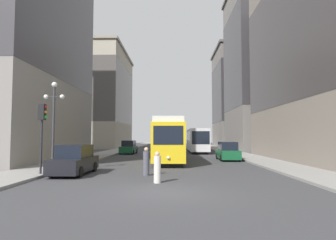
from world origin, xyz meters
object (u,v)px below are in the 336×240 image
(parked_car_left_mid, at_px, (75,161))
(parked_car_right_far, at_px, (228,152))
(parked_car_left_near, at_px, (129,148))
(traffic_light_near_left, at_px, (42,120))
(transit_bus, at_px, (197,139))
(pedestrian_crossing_near, at_px, (146,162))
(streetcar, at_px, (169,139))
(pedestrian_crossing_far, at_px, (157,168))
(lamp_post_left_near, at_px, (54,112))

(parked_car_left_mid, height_order, parked_car_right_far, same)
(parked_car_left_near, distance_m, traffic_light_near_left, 22.27)
(transit_bus, xyz_separation_m, traffic_light_near_left, (-11.36, -25.79, 1.39))
(parked_car_left_mid, relative_size, pedestrian_crossing_near, 2.67)
(streetcar, bearing_deg, parked_car_right_far, 6.26)
(parked_car_left_near, height_order, pedestrian_crossing_far, parked_car_left_near)
(transit_bus, xyz_separation_m, pedestrian_crossing_far, (-4.33, -28.10, -1.21))
(pedestrian_crossing_far, xyz_separation_m, lamp_post_left_near, (-7.25, 4.40, 3.25))
(parked_car_left_near, relative_size, lamp_post_left_near, 0.75)
(streetcar, bearing_deg, transit_bus, 74.56)
(parked_car_left_mid, height_order, traffic_light_near_left, traffic_light_near_left)
(pedestrian_crossing_far, bearing_deg, parked_car_right_far, -27.03)
(parked_car_left_near, height_order, traffic_light_near_left, traffic_light_near_left)
(streetcar, xyz_separation_m, transit_bus, (3.96, 14.89, -0.15))
(transit_bus, bearing_deg, parked_car_left_near, -159.18)
(parked_car_right_far, xyz_separation_m, pedestrian_crossing_near, (-7.02, -11.24, -0.05))
(streetcar, height_order, parked_car_right_far, streetcar)
(parked_car_right_far, relative_size, traffic_light_near_left, 1.04)
(streetcar, distance_m, parked_car_left_mid, 11.58)
(parked_car_left_mid, height_order, pedestrian_crossing_far, parked_car_left_mid)
(parked_car_right_far, relative_size, lamp_post_left_near, 0.73)
(streetcar, relative_size, pedestrian_crossing_near, 8.16)
(parked_car_left_near, distance_m, pedestrian_crossing_near, 22.18)
(parked_car_right_far, distance_m, pedestrian_crossing_far, 15.22)
(pedestrian_crossing_near, bearing_deg, transit_bus, -138.18)
(transit_bus, height_order, parked_car_left_near, transit_bus)
(pedestrian_crossing_far, height_order, lamp_post_left_near, lamp_post_left_near)
(parked_car_left_mid, bearing_deg, transit_bus, 69.25)
(transit_bus, relative_size, parked_car_left_near, 2.64)
(transit_bus, height_order, pedestrian_crossing_far, transit_bus)
(streetcar, relative_size, traffic_light_near_left, 3.35)
(pedestrian_crossing_near, bearing_deg, parked_car_right_far, -158.72)
(transit_bus, distance_m, parked_car_left_mid, 26.72)
(parked_car_left_near, xyz_separation_m, traffic_light_near_left, (-1.68, -22.07, 2.49))
(parked_car_left_mid, bearing_deg, lamp_post_left_near, 148.62)
(pedestrian_crossing_near, distance_m, traffic_light_near_left, 6.72)
(parked_car_right_far, relative_size, pedestrian_crossing_near, 2.53)
(transit_bus, bearing_deg, streetcar, -105.12)
(parked_car_left_near, xyz_separation_m, parked_car_right_far, (11.55, -10.47, -0.00))
(parked_car_left_near, xyz_separation_m, pedestrian_crossing_far, (5.35, -24.37, -0.11))
(transit_bus, relative_size, lamp_post_left_near, 1.96)
(parked_car_left_mid, distance_m, traffic_light_near_left, 3.14)
(parked_car_right_far, height_order, pedestrian_crossing_far, parked_car_right_far)
(streetcar, distance_m, pedestrian_crossing_near, 10.70)
(parked_car_right_far, bearing_deg, parked_car_left_mid, 42.96)
(parked_car_left_near, height_order, parked_car_right_far, same)
(streetcar, height_order, pedestrian_crossing_far, streetcar)
(streetcar, bearing_deg, parked_car_left_mid, -120.35)
(parked_car_left_near, bearing_deg, pedestrian_crossing_near, -76.35)
(transit_bus, bearing_deg, lamp_post_left_near, -116.27)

